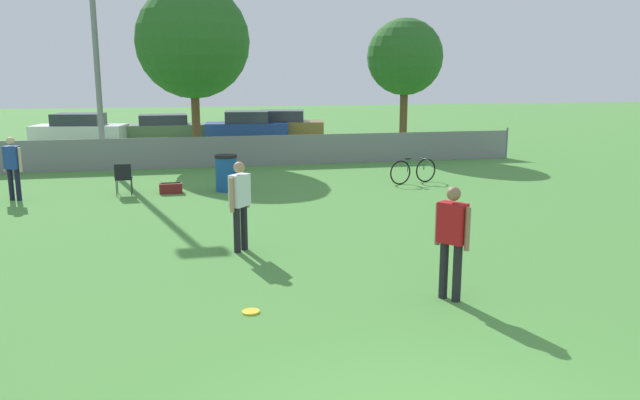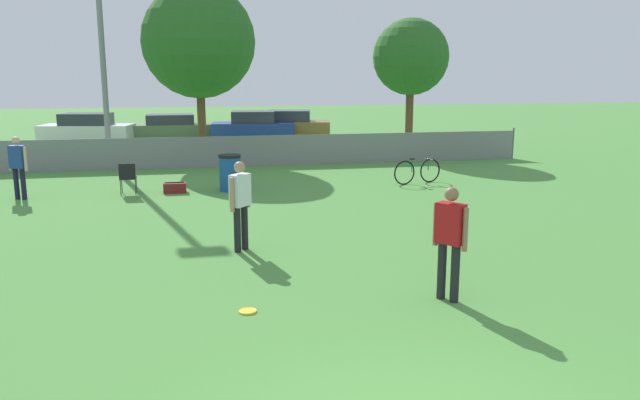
{
  "view_description": "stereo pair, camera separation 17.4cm",
  "coord_description": "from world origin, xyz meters",
  "px_view_note": "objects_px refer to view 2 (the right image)",
  "views": [
    {
      "loc": [
        -1.98,
        -4.45,
        3.3
      ],
      "look_at": [
        0.41,
        6.36,
        1.05
      ],
      "focal_mm": 35.0,
      "sensor_mm": 36.0,
      "label": 1
    },
    {
      "loc": [
        -1.81,
        -4.49,
        3.3
      ],
      "look_at": [
        0.41,
        6.36,
        1.05
      ],
      "focal_mm": 35.0,
      "sensor_mm": 36.0,
      "label": 2
    }
  ],
  "objects_px": {
    "parked_car_tan": "(289,125)",
    "tree_near_pole": "(199,42)",
    "bicycle_sideline": "(417,171)",
    "player_receiver_white": "(240,200)",
    "tree_far_right": "(411,57)",
    "parked_car_olive": "(171,128)",
    "light_pole": "(99,3)",
    "folding_chair_sideline": "(128,176)",
    "spectator_in_blue": "(18,163)",
    "parked_car_white": "(87,129)",
    "parked_car_blue": "(253,127)",
    "gear_bag_sideline": "(175,188)",
    "player_defender_red": "(450,236)",
    "frisbee_disc": "(248,311)",
    "trash_bin": "(230,173)"
  },
  "relations": [
    {
      "from": "parked_car_olive",
      "to": "tree_far_right",
      "type": "bearing_deg",
      "value": -37.43
    },
    {
      "from": "light_pole",
      "to": "spectator_in_blue",
      "type": "height_order",
      "value": "light_pole"
    },
    {
      "from": "spectator_in_blue",
      "to": "player_receiver_white",
      "type": "bearing_deg",
      "value": 156.05
    },
    {
      "from": "tree_far_right",
      "to": "bicycle_sideline",
      "type": "height_order",
      "value": "tree_far_right"
    },
    {
      "from": "player_receiver_white",
      "to": "frisbee_disc",
      "type": "distance_m",
      "value": 3.3
    },
    {
      "from": "tree_near_pole",
      "to": "bicycle_sideline",
      "type": "height_order",
      "value": "tree_near_pole"
    },
    {
      "from": "light_pole",
      "to": "tree_far_right",
      "type": "height_order",
      "value": "light_pole"
    },
    {
      "from": "frisbee_disc",
      "to": "parked_car_blue",
      "type": "bearing_deg",
      "value": 84.25
    },
    {
      "from": "parked_car_olive",
      "to": "parked_car_tan",
      "type": "xyz_separation_m",
      "value": [
        5.85,
        -0.69,
        0.08
      ]
    },
    {
      "from": "spectator_in_blue",
      "to": "parked_car_white",
      "type": "distance_m",
      "value": 13.61
    },
    {
      "from": "parked_car_tan",
      "to": "spectator_in_blue",
      "type": "bearing_deg",
      "value": -112.15
    },
    {
      "from": "light_pole",
      "to": "player_receiver_white",
      "type": "height_order",
      "value": "light_pole"
    },
    {
      "from": "parked_car_white",
      "to": "parked_car_olive",
      "type": "relative_size",
      "value": 0.99
    },
    {
      "from": "light_pole",
      "to": "parked_car_olive",
      "type": "bearing_deg",
      "value": 76.75
    },
    {
      "from": "parked_car_white",
      "to": "parked_car_olive",
      "type": "distance_m",
      "value": 3.93
    },
    {
      "from": "parked_car_white",
      "to": "parked_car_tan",
      "type": "relative_size",
      "value": 0.99
    },
    {
      "from": "parked_car_olive",
      "to": "parked_car_blue",
      "type": "height_order",
      "value": "parked_car_blue"
    },
    {
      "from": "light_pole",
      "to": "tree_far_right",
      "type": "relative_size",
      "value": 1.79
    },
    {
      "from": "parked_car_white",
      "to": "parked_car_blue",
      "type": "xyz_separation_m",
      "value": [
        7.84,
        -0.38,
        0.01
      ]
    },
    {
      "from": "light_pole",
      "to": "gear_bag_sideline",
      "type": "xyz_separation_m",
      "value": [
        2.48,
        -6.03,
        -5.59
      ]
    },
    {
      "from": "parked_car_tan",
      "to": "tree_near_pole",
      "type": "bearing_deg",
      "value": -111.36
    },
    {
      "from": "bicycle_sideline",
      "to": "parked_car_tan",
      "type": "relative_size",
      "value": 0.37
    },
    {
      "from": "gear_bag_sideline",
      "to": "parked_car_white",
      "type": "height_order",
      "value": "parked_car_white"
    },
    {
      "from": "parked_car_olive",
      "to": "light_pole",
      "type": "bearing_deg",
      "value": -104.54
    },
    {
      "from": "gear_bag_sideline",
      "to": "light_pole",
      "type": "bearing_deg",
      "value": 112.32
    },
    {
      "from": "frisbee_disc",
      "to": "parked_car_white",
      "type": "xyz_separation_m",
      "value": [
        -5.58,
        22.86,
        0.69
      ]
    },
    {
      "from": "spectator_in_blue",
      "to": "parked_car_white",
      "type": "height_order",
      "value": "spectator_in_blue"
    },
    {
      "from": "parked_car_blue",
      "to": "parked_car_olive",
      "type": "bearing_deg",
      "value": 168.57
    },
    {
      "from": "player_receiver_white",
      "to": "parked_car_olive",
      "type": "bearing_deg",
      "value": 46.9
    },
    {
      "from": "folding_chair_sideline",
      "to": "parked_car_olive",
      "type": "xyz_separation_m",
      "value": [
        0.73,
        14.36,
        0.12
      ]
    },
    {
      "from": "trash_bin",
      "to": "player_defender_red",
      "type": "bearing_deg",
      "value": -74.62
    },
    {
      "from": "gear_bag_sideline",
      "to": "tree_far_right",
      "type": "bearing_deg",
      "value": 36.89
    },
    {
      "from": "player_defender_red",
      "to": "frisbee_disc",
      "type": "distance_m",
      "value": 3.11
    },
    {
      "from": "player_defender_red",
      "to": "parked_car_blue",
      "type": "distance_m",
      "value": 22.6
    },
    {
      "from": "tree_far_right",
      "to": "light_pole",
      "type": "bearing_deg",
      "value": -175.05
    },
    {
      "from": "tree_near_pole",
      "to": "parked_car_tan",
      "type": "height_order",
      "value": "tree_near_pole"
    },
    {
      "from": "folding_chair_sideline",
      "to": "parked_car_blue",
      "type": "bearing_deg",
      "value": -110.76
    },
    {
      "from": "player_receiver_white",
      "to": "parked_car_olive",
      "type": "relative_size",
      "value": 0.38
    },
    {
      "from": "bicycle_sideline",
      "to": "parked_car_blue",
      "type": "relative_size",
      "value": 0.4
    },
    {
      "from": "folding_chair_sideline",
      "to": "trash_bin",
      "type": "relative_size",
      "value": 0.85
    },
    {
      "from": "player_receiver_white",
      "to": "parked_car_tan",
      "type": "height_order",
      "value": "player_receiver_white"
    },
    {
      "from": "tree_far_right",
      "to": "parked_car_tan",
      "type": "relative_size",
      "value": 1.23
    },
    {
      "from": "bicycle_sideline",
      "to": "player_receiver_white",
      "type": "bearing_deg",
      "value": -148.44
    },
    {
      "from": "player_defender_red",
      "to": "folding_chair_sideline",
      "type": "height_order",
      "value": "player_defender_red"
    },
    {
      "from": "light_pole",
      "to": "parked_car_blue",
      "type": "relative_size",
      "value": 2.39
    },
    {
      "from": "tree_far_right",
      "to": "player_receiver_white",
      "type": "bearing_deg",
      "value": -121.07
    },
    {
      "from": "tree_far_right",
      "to": "parked_car_white",
      "type": "bearing_deg",
      "value": 155.13
    },
    {
      "from": "tree_near_pole",
      "to": "light_pole",
      "type": "bearing_deg",
      "value": -165.47
    },
    {
      "from": "spectator_in_blue",
      "to": "bicycle_sideline",
      "type": "height_order",
      "value": "spectator_in_blue"
    },
    {
      "from": "parked_car_white",
      "to": "parked_car_tan",
      "type": "distance_m",
      "value": 9.69
    }
  ]
}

